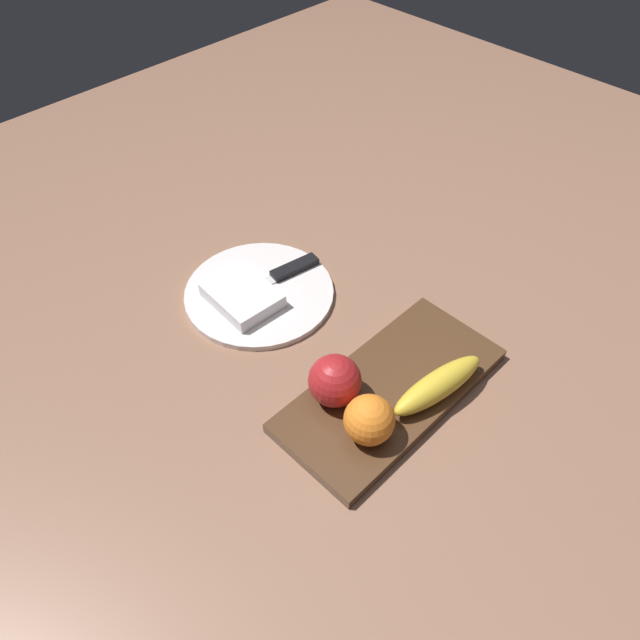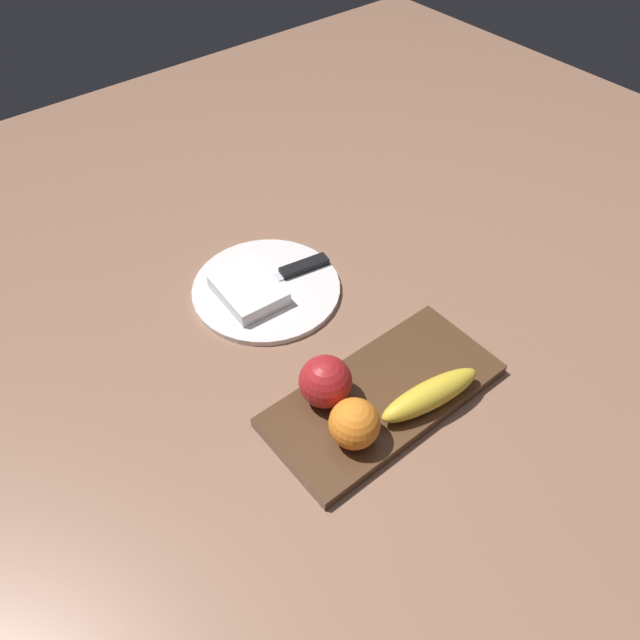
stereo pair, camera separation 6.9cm
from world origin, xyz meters
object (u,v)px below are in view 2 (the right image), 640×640
at_px(banana, 430,395).
at_px(apple, 325,381).
at_px(dinner_plate, 266,289).
at_px(fruit_tray, 383,395).
at_px(knife, 296,269).
at_px(orange_near_apple, 354,424).
at_px(folded_napkin, 250,289).

bearing_deg(banana, apple, 145.52).
bearing_deg(dinner_plate, fruit_tray, 90.00).
bearing_deg(dinner_plate, apple, 73.68).
height_order(fruit_tray, dinner_plate, fruit_tray).
relative_size(apple, banana, 0.46).
bearing_deg(fruit_tray, dinner_plate, -90.00).
bearing_deg(fruit_tray, knife, -102.37).
bearing_deg(orange_near_apple, fruit_tray, -159.93).
distance_m(banana, knife, 0.35).
relative_size(fruit_tray, orange_near_apple, 5.09).
bearing_deg(knife, dinner_plate, 8.61).
relative_size(fruit_tray, banana, 2.17).
xyz_separation_m(fruit_tray, orange_near_apple, (0.09, 0.03, 0.04)).
relative_size(banana, folded_napkin, 1.38).
xyz_separation_m(orange_near_apple, folded_napkin, (-0.05, -0.33, -0.03)).
bearing_deg(knife, folded_napkin, 9.21).
bearing_deg(fruit_tray, banana, 122.64).
bearing_deg(knife, apple, 71.42).
bearing_deg(knife, banana, 95.71).
bearing_deg(dinner_plate, knife, 178.18).
height_order(apple, folded_napkin, apple).
relative_size(apple, folded_napkin, 0.64).
bearing_deg(banana, folded_napkin, 109.20).
xyz_separation_m(banana, dinner_plate, (0.04, -0.35, -0.03)).
xyz_separation_m(fruit_tray, folded_napkin, (0.03, -0.30, 0.01)).
xyz_separation_m(orange_near_apple, knife, (-0.15, -0.33, -0.04)).
bearing_deg(knife, orange_near_apple, 75.55).
xyz_separation_m(fruit_tray, knife, (-0.06, -0.29, 0.01)).
bearing_deg(apple, banana, 137.21).
distance_m(apple, knife, 0.29).
relative_size(banana, knife, 0.91).
distance_m(banana, orange_near_apple, 0.13).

